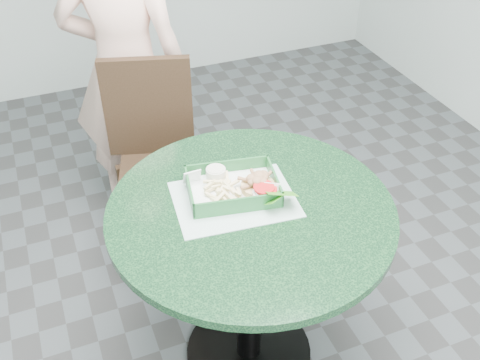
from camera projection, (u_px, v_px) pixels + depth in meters
name	position (u px, v px, depth m)	size (l,w,h in m)	color
floor	(249.00, 352.00, 2.27)	(4.00, 5.00, 0.02)	#303335
cafe_table	(250.00, 250.00, 1.91)	(0.93, 0.93, 0.75)	black
dining_chair	(157.00, 150.00, 2.47)	(0.38, 0.39, 0.93)	brown
diner_person	(125.00, 65.00, 2.52)	(0.59, 0.39, 1.62)	beige
placemat	(234.00, 204.00, 1.84)	(0.39, 0.29, 0.00)	#A8C5BF
food_basket	(233.00, 194.00, 1.85)	(0.29, 0.21, 0.06)	#20622E
crab_sandwich	(257.00, 183.00, 1.85)	(0.11, 0.11, 0.07)	tan
fries_pile	(224.00, 194.00, 1.82)	(0.11, 0.12, 0.04)	beige
sauce_ramekin	(214.00, 179.00, 1.86)	(0.07, 0.07, 0.04)	silver
garnish_cup	(270.00, 194.00, 1.82)	(0.12, 0.12, 0.05)	white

